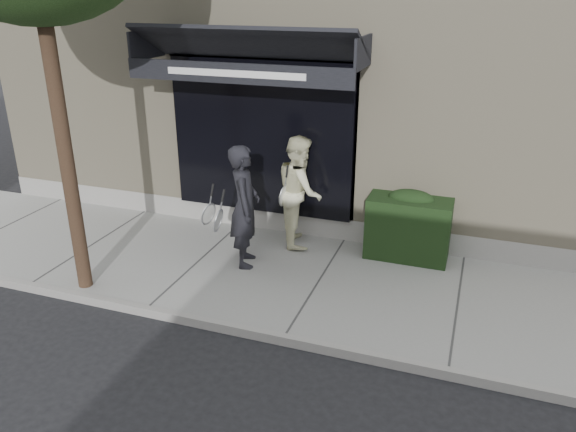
% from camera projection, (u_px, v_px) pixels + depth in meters
% --- Properties ---
extents(ground, '(80.00, 80.00, 0.00)m').
position_uv_depth(ground, '(319.00, 287.00, 8.44)').
color(ground, black).
rests_on(ground, ground).
extents(sidewalk, '(20.00, 3.00, 0.12)m').
position_uv_depth(sidewalk, '(319.00, 283.00, 8.42)').
color(sidewalk, gray).
rests_on(sidewalk, ground).
extents(curb, '(20.00, 0.10, 0.14)m').
position_uv_depth(curb, '(285.00, 339.00, 7.07)').
color(curb, gray).
rests_on(curb, ground).
extents(building_facade, '(14.30, 8.04, 5.64)m').
position_uv_depth(building_facade, '(389.00, 61.00, 11.73)').
color(building_facade, tan).
rests_on(building_facade, ground).
extents(hedge, '(1.30, 0.70, 1.14)m').
position_uv_depth(hedge, '(409.00, 225.00, 8.94)').
color(hedge, black).
rests_on(hedge, sidewalk).
extents(pedestrian_front, '(0.90, 0.91, 1.92)m').
position_uv_depth(pedestrian_front, '(244.00, 206.00, 8.55)').
color(pedestrian_front, black).
rests_on(pedestrian_front, sidewalk).
extents(pedestrian_back, '(1.00, 1.11, 1.86)m').
position_uv_depth(pedestrian_back, '(300.00, 191.00, 9.29)').
color(pedestrian_back, beige).
rests_on(pedestrian_back, sidewalk).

